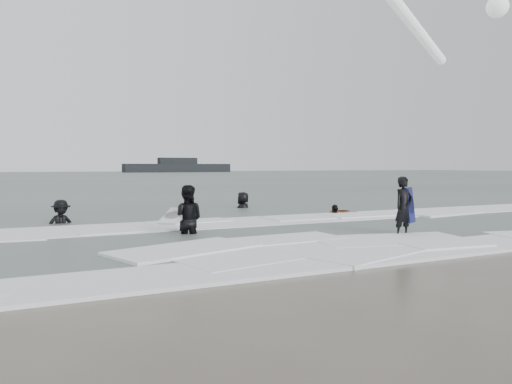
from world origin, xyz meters
name	(u,v)px	position (x,y,z in m)	size (l,w,h in m)	color
ground	(355,253)	(0.00, 0.00, 0.00)	(320.00, 320.00, 0.00)	brown
sea	(60,177)	(0.00, 80.00, 0.06)	(320.00, 320.00, 0.00)	#47544C
surfer_centre	(403,237)	(2.63, 1.36, 0.00)	(0.60, 0.39, 1.65)	black
surfer_wading	(187,235)	(-2.47, 4.29, 0.00)	(0.94, 0.73, 1.93)	black
surfer_breaker	(61,225)	(-5.41, 8.21, 0.00)	(1.08, 0.62, 1.67)	black
surfer_right_near	(335,215)	(4.41, 7.12, 0.00)	(0.92, 0.38, 1.56)	black
surfer_right_far	(243,209)	(2.37, 11.24, 0.00)	(0.93, 0.61, 1.91)	black
surf_foam	(276,231)	(0.00, 3.70, 0.04)	(30.03, 9.06, 0.09)	white
bodyboards	(312,211)	(1.63, 4.35, 0.50)	(8.64, 6.54, 1.25)	#0F1348
vessel_horizon	(178,167)	(36.63, 134.52, 1.59)	(31.56, 5.64, 4.28)	black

